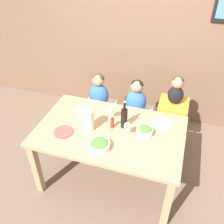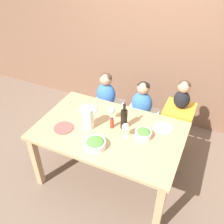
% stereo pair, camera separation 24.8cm
% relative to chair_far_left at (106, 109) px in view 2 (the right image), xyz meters
% --- Properties ---
extents(ground_plane, '(14.00, 14.00, 0.00)m').
position_rel_chair_far_left_xyz_m(ground_plane, '(0.39, -0.73, -0.39)').
color(ground_plane, '#705B4C').
extents(wall_back, '(10.00, 0.09, 2.70)m').
position_rel_chair_far_left_xyz_m(wall_back, '(0.39, 0.68, 0.96)').
color(wall_back, brown).
rests_on(wall_back, ground_plane).
extents(dining_table, '(1.49, 0.93, 0.73)m').
position_rel_chair_far_left_xyz_m(dining_table, '(0.39, -0.73, 0.24)').
color(dining_table, tan).
rests_on(dining_table, ground_plane).
extents(chair_far_left, '(0.41, 0.41, 0.47)m').
position_rel_chair_far_left_xyz_m(chair_far_left, '(0.00, 0.00, 0.00)').
color(chair_far_left, silver).
rests_on(chair_far_left, ground_plane).
extents(chair_far_center, '(0.41, 0.41, 0.47)m').
position_rel_chair_far_left_xyz_m(chair_far_center, '(0.50, 0.00, 0.00)').
color(chair_far_center, silver).
rests_on(chair_far_center, ground_plane).
extents(chair_right_highchair, '(0.35, 0.35, 0.71)m').
position_rel_chair_far_left_xyz_m(chair_right_highchair, '(0.96, 0.00, 0.16)').
color(chair_right_highchair, silver).
rests_on(chair_right_highchair, ground_plane).
extents(person_child_left, '(0.26, 0.20, 0.46)m').
position_rel_chair_far_left_xyz_m(person_child_left, '(-0.00, 0.00, 0.29)').
color(person_child_left, '#3366B2').
rests_on(person_child_left, chair_far_left).
extents(person_child_center, '(0.26, 0.20, 0.46)m').
position_rel_chair_far_left_xyz_m(person_child_center, '(0.50, 0.00, 0.29)').
color(person_child_center, '#3366B2').
rests_on(person_child_center, chair_far_center).
extents(person_baby_right, '(0.18, 0.14, 0.35)m').
position_rel_chair_far_left_xyz_m(person_baby_right, '(0.96, 0.00, 0.50)').
color(person_baby_right, black).
rests_on(person_baby_right, chair_right_highchair).
extents(wine_bottle, '(0.07, 0.07, 0.29)m').
position_rel_chair_far_left_xyz_m(wine_bottle, '(0.51, -0.63, 0.45)').
color(wine_bottle, black).
rests_on(wine_bottle, dining_table).
extents(paper_towel_roll, '(0.11, 0.11, 0.23)m').
position_rel_chair_far_left_xyz_m(paper_towel_roll, '(0.18, -0.78, 0.45)').
color(paper_towel_roll, white).
rests_on(paper_towel_roll, dining_table).
extents(wine_glass_near, '(0.07, 0.07, 0.16)m').
position_rel_chair_far_left_xyz_m(wine_glass_near, '(0.58, -0.75, 0.45)').
color(wine_glass_near, white).
rests_on(wine_glass_near, dining_table).
extents(wine_glass_far, '(0.07, 0.07, 0.16)m').
position_rel_chair_far_left_xyz_m(wine_glass_far, '(0.34, -0.55, 0.45)').
color(wine_glass_far, white).
rests_on(wine_glass_far, dining_table).
extents(salad_bowl_large, '(0.20, 0.20, 0.09)m').
position_rel_chair_far_left_xyz_m(salad_bowl_large, '(0.38, -1.00, 0.38)').
color(salad_bowl_large, white).
rests_on(salad_bowl_large, dining_table).
extents(salad_bowl_small, '(0.16, 0.16, 0.09)m').
position_rel_chair_far_left_xyz_m(salad_bowl_small, '(0.74, -0.68, 0.38)').
color(salad_bowl_small, white).
rests_on(salad_bowl_small, dining_table).
extents(dinner_plate_front_left, '(0.20, 0.20, 0.01)m').
position_rel_chair_far_left_xyz_m(dinner_plate_front_left, '(-0.04, -0.90, 0.34)').
color(dinner_plate_front_left, '#D14C47').
rests_on(dinner_plate_front_left, dining_table).
extents(dinner_plate_back_left, '(0.20, 0.20, 0.01)m').
position_rel_chair_far_left_xyz_m(dinner_plate_back_left, '(0.03, -0.51, 0.34)').
color(dinner_plate_back_left, silver).
rests_on(dinner_plate_back_left, dining_table).
extents(dinner_plate_back_right, '(0.20, 0.20, 0.01)m').
position_rel_chair_far_left_xyz_m(dinner_plate_back_right, '(0.89, -0.47, 0.34)').
color(dinner_plate_back_right, silver).
rests_on(dinner_plate_back_right, dining_table).
extents(condiment_bottle_hot_sauce, '(0.04, 0.04, 0.13)m').
position_rel_chair_far_left_xyz_m(condiment_bottle_hot_sauce, '(0.40, -0.68, 0.40)').
color(condiment_bottle_hot_sauce, red).
rests_on(condiment_bottle_hot_sauce, dining_table).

